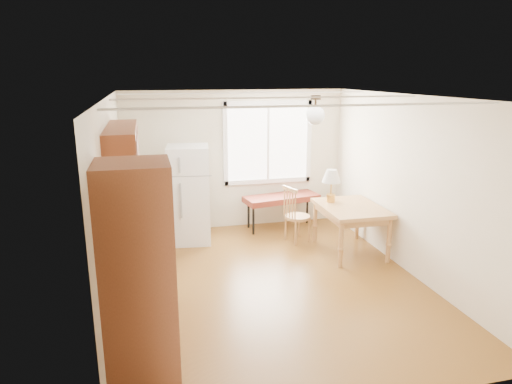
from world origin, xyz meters
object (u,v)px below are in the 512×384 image
object	(u,v)px
refrigerator	(189,194)
chair	(294,211)
dining_table	(351,212)
bench	(282,199)

from	to	relation	value
refrigerator	chair	xyz separation A→B (m)	(1.68, -0.49, -0.27)
dining_table	refrigerator	bearing A→B (deg)	155.90
refrigerator	bench	world-z (taller)	refrigerator
refrigerator	bench	bearing A→B (deg)	14.92
dining_table	bench	bearing A→B (deg)	119.07
refrigerator	chair	bearing A→B (deg)	-9.28
chair	dining_table	bearing A→B (deg)	-58.03
dining_table	chair	bearing A→B (deg)	140.63
dining_table	chair	distance (m)	0.97
dining_table	chair	world-z (taller)	chair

